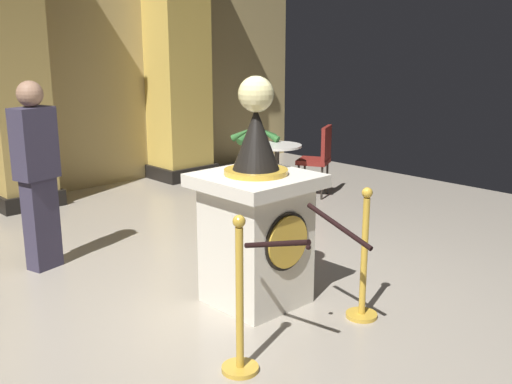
{
  "coord_description": "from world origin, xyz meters",
  "views": [
    {
      "loc": [
        -2.95,
        -3.45,
        2.05
      ],
      "look_at": [
        0.14,
        -0.2,
        0.91
      ],
      "focal_mm": 41.88,
      "sensor_mm": 36.0,
      "label": 1
    }
  ],
  "objects_px": {
    "potted_palm_right": "(256,174)",
    "stanchion_far": "(363,273)",
    "stanchion_near": "(240,318)",
    "pedestal_clock": "(256,221)",
    "cafe_chair_red": "(319,155)",
    "bystander_guest": "(37,171)",
    "cafe_table": "(277,165)"
  },
  "relations": [
    {
      "from": "bystander_guest",
      "to": "stanchion_near",
      "type": "bearing_deg",
      "value": -87.59
    },
    {
      "from": "pedestal_clock",
      "to": "potted_palm_right",
      "type": "xyz_separation_m",
      "value": [
        2.38,
        2.52,
        -0.39
      ]
    },
    {
      "from": "potted_palm_right",
      "to": "stanchion_far",
      "type": "bearing_deg",
      "value": -121.25
    },
    {
      "from": "stanchion_near",
      "to": "potted_palm_right",
      "type": "height_order",
      "value": "stanchion_near"
    },
    {
      "from": "pedestal_clock",
      "to": "potted_palm_right",
      "type": "bearing_deg",
      "value": 46.63
    },
    {
      "from": "stanchion_near",
      "to": "bystander_guest",
      "type": "height_order",
      "value": "bystander_guest"
    },
    {
      "from": "bystander_guest",
      "to": "cafe_chair_red",
      "type": "height_order",
      "value": "bystander_guest"
    },
    {
      "from": "potted_palm_right",
      "to": "pedestal_clock",
      "type": "bearing_deg",
      "value": -133.37
    },
    {
      "from": "bystander_guest",
      "to": "cafe_chair_red",
      "type": "bearing_deg",
      "value": -0.44
    },
    {
      "from": "potted_palm_right",
      "to": "cafe_table",
      "type": "bearing_deg",
      "value": -92.61
    },
    {
      "from": "potted_palm_right",
      "to": "cafe_chair_red",
      "type": "distance_m",
      "value": 0.9
    },
    {
      "from": "cafe_chair_red",
      "to": "stanchion_far",
      "type": "bearing_deg",
      "value": -134.11
    },
    {
      "from": "stanchion_near",
      "to": "cafe_table",
      "type": "bearing_deg",
      "value": 41.38
    },
    {
      "from": "stanchion_far",
      "to": "cafe_chair_red",
      "type": "height_order",
      "value": "stanchion_far"
    },
    {
      "from": "bystander_guest",
      "to": "cafe_table",
      "type": "height_order",
      "value": "bystander_guest"
    },
    {
      "from": "stanchion_near",
      "to": "stanchion_far",
      "type": "height_order",
      "value": "stanchion_near"
    },
    {
      "from": "cafe_chair_red",
      "to": "cafe_table",
      "type": "bearing_deg",
      "value": 159.62
    },
    {
      "from": "cafe_chair_red",
      "to": "pedestal_clock",
      "type": "bearing_deg",
      "value": -147.51
    },
    {
      "from": "stanchion_near",
      "to": "potted_palm_right",
      "type": "bearing_deg",
      "value": 45.27
    },
    {
      "from": "potted_palm_right",
      "to": "bystander_guest",
      "type": "bearing_deg",
      "value": -169.44
    },
    {
      "from": "stanchion_near",
      "to": "cafe_table",
      "type": "distance_m",
      "value": 4.21
    },
    {
      "from": "cafe_chair_red",
      "to": "bystander_guest",
      "type": "bearing_deg",
      "value": 179.56
    },
    {
      "from": "stanchion_far",
      "to": "potted_palm_right",
      "type": "height_order",
      "value": "stanchion_far"
    },
    {
      "from": "pedestal_clock",
      "to": "stanchion_far",
      "type": "xyz_separation_m",
      "value": [
        0.39,
        -0.76,
        -0.33
      ]
    },
    {
      "from": "stanchion_near",
      "to": "bystander_guest",
      "type": "distance_m",
      "value": 2.66
    },
    {
      "from": "bystander_guest",
      "to": "cafe_table",
      "type": "relative_size",
      "value": 2.29
    },
    {
      "from": "pedestal_clock",
      "to": "cafe_chair_red",
      "type": "distance_m",
      "value": 3.49
    },
    {
      "from": "stanchion_far",
      "to": "cafe_chair_red",
      "type": "relative_size",
      "value": 1.06
    },
    {
      "from": "potted_palm_right",
      "to": "stanchion_near",
      "type": "bearing_deg",
      "value": -134.73
    },
    {
      "from": "potted_palm_right",
      "to": "cafe_chair_red",
      "type": "height_order",
      "value": "potted_palm_right"
    },
    {
      "from": "stanchion_far",
      "to": "pedestal_clock",
      "type": "bearing_deg",
      "value": 117.01
    },
    {
      "from": "stanchion_far",
      "to": "stanchion_near",
      "type": "bearing_deg",
      "value": 176.67
    }
  ]
}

